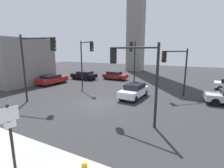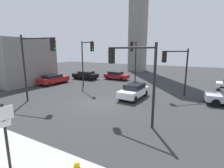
{
  "view_description": "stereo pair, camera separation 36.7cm",
  "coord_description": "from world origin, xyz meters",
  "views": [
    {
      "loc": [
        7.63,
        -12.04,
        4.66
      ],
      "look_at": [
        -0.19,
        2.95,
        1.23
      ],
      "focal_mm": 26.73,
      "sensor_mm": 36.0,
      "label": 1
    },
    {
      "loc": [
        7.95,
        -11.87,
        4.66
      ],
      "look_at": [
        -0.19,
        2.95,
        1.23
      ],
      "focal_mm": 26.73,
      "sensor_mm": 36.0,
      "label": 2
    }
  ],
  "objects": [
    {
      "name": "traffic_light_3",
      "position": [
        5.5,
        5.53,
        3.4
      ],
      "size": [
        2.23,
        2.02,
        4.83
      ],
      "rotation": [
        0.0,
        0.0,
        -2.41
      ],
      "color": "black",
      "rests_on": "ground_plane"
    },
    {
      "name": "traffic_light_0",
      "position": [
        -4.75,
        -2.22,
        4.19
      ],
      "size": [
        3.41,
        0.97,
        5.98
      ],
      "rotation": [
        0.0,
        0.0,
        0.23
      ],
      "color": "black",
      "rests_on": "ground_plane"
    },
    {
      "name": "building_flank",
      "position": [
        -18.67,
        2.64,
        3.1
      ],
      "size": [
        14.01,
        7.67,
        6.2
      ],
      "primitive_type": "cube",
      "color": "gray",
      "rests_on": "ground_plane"
    },
    {
      "name": "car_2",
      "position": [
        -10.31,
        4.33,
        0.71
      ],
      "size": [
        1.99,
        4.35,
        1.34
      ],
      "rotation": [
        0.0,
        0.0,
        1.53
      ],
      "color": "maroon",
      "rests_on": "ground_plane"
    },
    {
      "name": "ground_plane",
      "position": [
        0.0,
        0.0,
        0.0
      ],
      "size": [
        83.44,
        83.44,
        0.0
      ],
      "primitive_type": "plane",
      "color": "#2D2D30"
    },
    {
      "name": "direction_sign",
      "position": [
        1.76,
        -8.78,
        1.75
      ],
      "size": [
        0.18,
        0.65,
        2.63
      ],
      "rotation": [
        0.0,
        0.0,
        -0.18
      ],
      "color": "black",
      "rests_on": "ground_plane"
    },
    {
      "name": "traffic_light_1",
      "position": [
        -4.63,
        4.64,
        4.16
      ],
      "size": [
        3.32,
        2.23,
        5.81
      ],
      "rotation": [
        0.0,
        0.0,
        -0.58
      ],
      "color": "black",
      "rests_on": "ground_plane"
    },
    {
      "name": "car_5",
      "position": [
        -4.25,
        11.74,
        0.69
      ],
      "size": [
        4.03,
        1.86,
        1.31
      ],
      "rotation": [
        0.0,
        0.0,
        -0.06
      ],
      "color": "maroon",
      "rests_on": "ground_plane"
    },
    {
      "name": "car_1",
      "position": [
        -8.76,
        9.59,
        0.72
      ],
      "size": [
        4.11,
        1.92,
        1.34
      ],
      "rotation": [
        0.0,
        0.0,
        3.16
      ],
      "color": "black",
      "rests_on": "ground_plane"
    },
    {
      "name": "traffic_light_2",
      "position": [
        0.38,
        7.46,
        4.14
      ],
      "size": [
        0.96,
        3.55,
        5.79
      ],
      "rotation": [
        0.0,
        0.0,
        -1.36
      ],
      "color": "black",
      "rests_on": "ground_plane"
    },
    {
      "name": "traffic_light_4",
      "position": [
        3.95,
        -2.07,
        3.62
      ],
      "size": [
        3.53,
        0.86,
        5.09
      ],
      "rotation": [
        0.0,
        0.0,
        2.95
      ],
      "color": "black",
      "rests_on": "ground_plane"
    },
    {
      "name": "car_0",
      "position": [
        2.18,
        3.13,
        0.75
      ],
      "size": [
        1.91,
        4.03,
        1.42
      ],
      "rotation": [
        0.0,
        0.0,
        -1.63
      ],
      "color": "silver",
      "rests_on": "ground_plane"
    }
  ]
}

